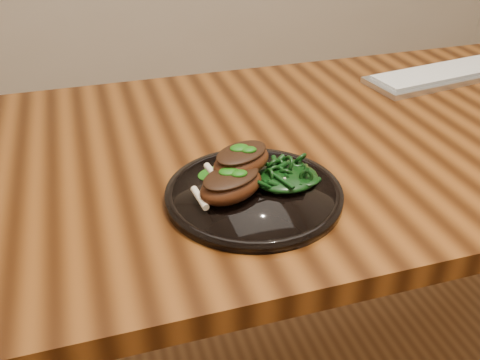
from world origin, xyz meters
name	(u,v)px	position (x,y,z in m)	size (l,w,h in m)	color
desk	(341,167)	(0.00, 0.00, 0.67)	(1.60, 0.80, 0.75)	black
plate	(254,194)	(-0.25, -0.18, 0.76)	(0.28, 0.28, 0.02)	black
lamb_chop_front	(231,184)	(-0.29, -0.19, 0.79)	(0.13, 0.11, 0.05)	#471F0D
lamb_chop_back	(241,160)	(-0.26, -0.15, 0.81)	(0.13, 0.11, 0.05)	#471F0D
herb_smear	(222,173)	(-0.29, -0.12, 0.77)	(0.08, 0.05, 0.01)	#0B4107
greens_heap	(286,173)	(-0.20, -0.17, 0.78)	(0.11, 0.10, 0.04)	black
keyboard	(447,74)	(0.37, 0.19, 0.76)	(0.44, 0.19, 0.02)	#B6B8BA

